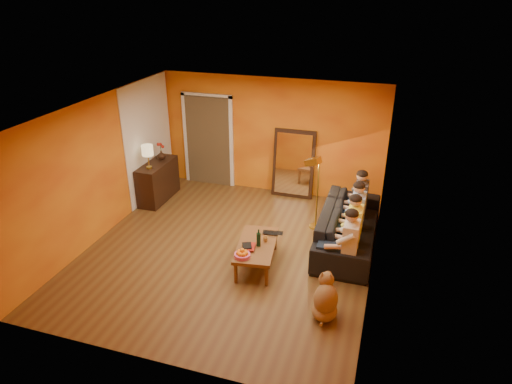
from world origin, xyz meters
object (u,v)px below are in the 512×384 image
(sofa, at_px, (348,226))
(person_mid_left, at_px, (354,227))
(floor_lamp, at_px, (317,194))
(tumbler, at_px, (265,239))
(dog, at_px, (326,296))
(person_far_left, at_px, (350,243))
(wine_bottle, at_px, (259,238))
(laptop, at_px, (272,235))
(coffee_table, at_px, (257,254))
(sideboard, at_px, (158,181))
(person_mid_right, at_px, (358,213))
(table_lamp, at_px, (148,157))
(person_far_right, at_px, (361,200))
(vase, at_px, (161,155))
(mirror_frame, at_px, (294,164))

(sofa, height_order, person_mid_left, person_mid_left)
(floor_lamp, distance_m, tumbler, 1.61)
(dog, bearing_deg, person_mid_left, 78.02)
(person_far_left, bearing_deg, dog, -99.62)
(wine_bottle, bearing_deg, person_far_left, 8.45)
(dog, xyz_separation_m, laptop, (-1.16, 1.29, 0.10))
(coffee_table, bearing_deg, sideboard, 139.21)
(person_mid_left, distance_m, laptop, 1.41)
(floor_lamp, height_order, person_mid_right, floor_lamp)
(table_lamp, bearing_deg, person_far_right, 3.84)
(floor_lamp, distance_m, wine_bottle, 1.78)
(sideboard, xyz_separation_m, coffee_table, (2.84, -1.83, -0.21))
(person_far_right, bearing_deg, laptop, -132.49)
(floor_lamp, height_order, vase, floor_lamp)
(floor_lamp, bearing_deg, person_mid_right, -3.27)
(person_mid_left, height_order, laptop, person_mid_left)
(table_lamp, bearing_deg, dog, -30.51)
(dog, xyz_separation_m, tumbler, (-1.22, 1.06, 0.13))
(mirror_frame, distance_m, sofa, 2.30)
(sideboard, bearing_deg, person_far_left, -20.76)
(coffee_table, bearing_deg, person_far_right, 41.93)
(floor_lamp, height_order, person_mid_left, floor_lamp)
(mirror_frame, height_order, tumbler, mirror_frame)
(person_far_right, bearing_deg, person_mid_right, -90.00)
(person_far_left, relative_size, person_mid_right, 1.00)
(laptop, bearing_deg, vase, 142.70)
(person_mid_right, bearing_deg, person_far_left, -90.00)
(coffee_table, relative_size, dog, 1.81)
(dog, distance_m, person_far_left, 1.16)
(sofa, height_order, wine_bottle, wine_bottle)
(table_lamp, height_order, dog, table_lamp)
(person_mid_left, relative_size, person_mid_right, 1.00)
(coffee_table, xyz_separation_m, tumbler, (0.12, 0.12, 0.25))
(wine_bottle, relative_size, vase, 1.59)
(sofa, height_order, coffee_table, sofa)
(person_far_left, height_order, vase, person_far_left)
(sideboard, height_order, person_mid_left, person_mid_left)
(table_lamp, bearing_deg, sofa, -4.81)
(dog, bearing_deg, table_lamp, 143.98)
(person_far_right, height_order, tumbler, person_far_right)
(person_far_left, xyz_separation_m, tumbler, (-1.41, -0.05, -0.15))
(tumbler, bearing_deg, dog, -40.98)
(dog, bearing_deg, sideboard, 141.02)
(sofa, bearing_deg, person_far_right, -11.31)
(person_mid_right, bearing_deg, mirror_frame, 133.99)
(person_far_left, relative_size, vase, 6.26)
(mirror_frame, bearing_deg, person_mid_left, -54.15)
(coffee_table, xyz_separation_m, person_mid_left, (1.53, 0.72, 0.40))
(table_lamp, height_order, person_far_left, table_lamp)
(person_far_right, bearing_deg, mirror_frame, 145.48)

